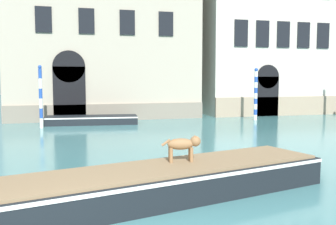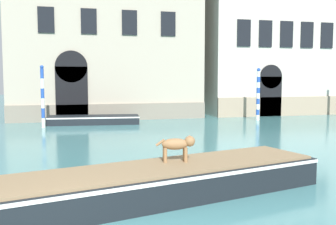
{
  "view_description": "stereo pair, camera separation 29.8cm",
  "coord_description": "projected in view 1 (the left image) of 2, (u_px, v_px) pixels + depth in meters",
  "views": [
    {
      "loc": [
        -0.44,
        -5.17,
        2.79
      ],
      "look_at": [
        4.07,
        11.6,
        1.2
      ],
      "focal_mm": 42.0,
      "sensor_mm": 36.0,
      "label": 1
    },
    {
      "loc": [
        -0.15,
        -5.24,
        2.79
      ],
      "look_at": [
        4.07,
        11.6,
        1.2
      ],
      "focal_mm": 42.0,
      "sensor_mm": 36.0,
      "label": 2
    }
  ],
  "objects": [
    {
      "name": "mooring_pole_3",
      "position": [
        256.0,
        94.0,
        25.13
      ],
      "size": [
        0.23,
        0.23,
        3.34
      ],
      "color": "white",
      "rests_on": "ground_plane"
    },
    {
      "name": "palazzo_left",
      "position": [
        102.0,
        1.0,
        27.2
      ],
      "size": [
        12.64,
        6.13,
        16.08
      ],
      "color": "#B2A893",
      "rests_on": "ground_plane"
    },
    {
      "name": "boat_moored_near_palazzo",
      "position": [
        92.0,
        120.0,
        23.13
      ],
      "size": [
        5.43,
        2.09,
        0.49
      ],
      "rotation": [
        0.0,
        0.0,
        -0.1
      ],
      "color": "black",
      "rests_on": "ground_plane"
    },
    {
      "name": "boat_foreground",
      "position": [
        154.0,
        183.0,
        8.88
      ],
      "size": [
        9.06,
        4.07,
        0.74
      ],
      "rotation": [
        0.0,
        0.0,
        0.25
      ],
      "color": "black",
      "rests_on": "ground_plane"
    },
    {
      "name": "palazzo_right",
      "position": [
        263.0,
        6.0,
        30.37
      ],
      "size": [
        10.16,
        6.13,
        16.58
      ],
      "color": "beige",
      "rests_on": "ground_plane"
    },
    {
      "name": "dog_on_deck",
      "position": [
        184.0,
        144.0,
        9.48
      ],
      "size": [
        0.96,
        0.37,
        0.64
      ],
      "rotation": [
        0.0,
        0.0,
        -0.14
      ],
      "color": "#997047",
      "rests_on": "boat_foreground"
    },
    {
      "name": "mooring_pole_0",
      "position": [
        41.0,
        97.0,
        21.18
      ],
      "size": [
        0.19,
        0.19,
        3.41
      ],
      "color": "white",
      "rests_on": "ground_plane"
    }
  ]
}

